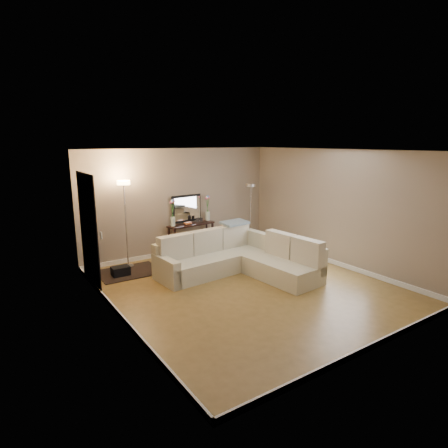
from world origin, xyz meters
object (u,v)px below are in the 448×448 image
console_table (189,237)px  floor_lamp_lit (125,207)px  floor_lamp_unlit (251,202)px  sectional_sofa (237,258)px

console_table → floor_lamp_lit: (-1.63, -0.14, 0.94)m
console_table → floor_lamp_unlit: size_ratio=0.75×
sectional_sofa → floor_lamp_lit: bearing=137.0°
sectional_sofa → console_table: (-0.17, 1.82, 0.10)m
sectional_sofa → console_table: size_ratio=2.17×
sectional_sofa → floor_lamp_lit: (-1.80, 1.68, 1.04)m
floor_lamp_lit → floor_lamp_unlit: size_ratio=1.16×
floor_lamp_unlit → sectional_sofa: bearing=-134.9°
console_table → floor_lamp_lit: 1.89m
floor_lamp_lit → floor_lamp_unlit: bearing=-1.9°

